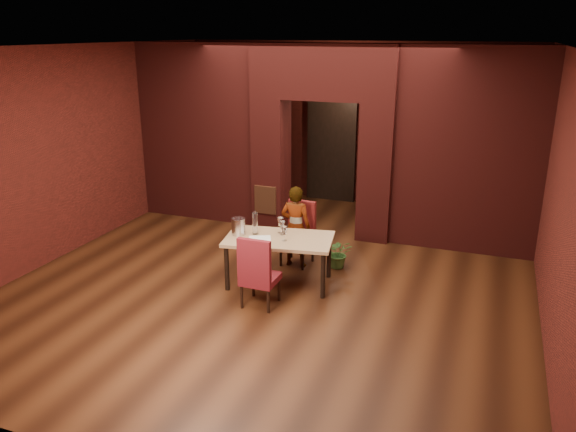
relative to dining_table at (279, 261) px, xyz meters
The scene contains 25 objects.
floor 0.46m from the dining_table, 107.77° to the left, with size 8.00×8.00×0.00m, color #412110.
ceiling 2.87m from the dining_table, 107.77° to the left, with size 7.00×8.00×0.04m, color silver.
wall_back 4.47m from the dining_table, 91.26° to the left, with size 7.00×0.04×3.20m, color maroon.
wall_front 3.91m from the dining_table, 91.46° to the right, with size 7.00×0.04×3.20m, color maroon.
wall_left 3.82m from the dining_table, behind, with size 0.04×8.00×3.20m, color maroon.
wall_right 3.64m from the dining_table, ahead, with size 0.04×8.00×3.20m, color maroon.
pillar_left 2.65m from the dining_table, 114.47° to the left, with size 0.55×0.55×2.30m, color maroon.
pillar_right 2.58m from the dining_table, 69.54° to the left, with size 0.55×0.55×2.30m, color maroon.
lintel 3.33m from the dining_table, 92.35° to the left, with size 2.45×0.55×0.90m, color maroon.
wing_wall_left 3.59m from the dining_table, 136.96° to the left, with size 2.27×0.35×3.20m, color maroon.
wing_wall_right 3.46m from the dining_table, 45.32° to the left, with size 2.27×0.35×3.20m, color maroon.
vent_panel 2.26m from the dining_table, 117.58° to the left, with size 0.40×0.03×0.50m, color #984F2C.
rear_door 4.32m from the dining_table, 96.66° to the left, with size 0.90×0.08×2.10m, color black.
rear_door_frame 4.28m from the dining_table, 96.72° to the left, with size 1.02×0.04×2.22m, color black.
dining_table is the anchor object (origin of this frame).
chair_far 0.76m from the dining_table, 90.22° to the left, with size 0.44×0.44×0.96m, color maroon.
chair_near 0.69m from the dining_table, 89.50° to the right, with size 0.44×0.44×0.96m, color maroon.
person_seated 0.73m from the dining_table, 90.03° to the left, with size 0.45×0.30×1.24m, color white.
wine_glass_a 0.49m from the dining_table, 105.81° to the left, with size 0.09×0.09×0.23m, color white, non-canonical shape.
wine_glass_b 0.46m from the dining_table, 87.22° to the left, with size 0.08×0.08×0.20m, color white, non-canonical shape.
wine_glass_c 0.47m from the dining_table, 38.94° to the right, with size 0.08×0.08×0.21m, color white, non-canonical shape.
tasting_sheet 0.43m from the dining_table, 152.11° to the right, with size 0.30×0.22×0.00m, color silver.
wine_bucket 0.74m from the dining_table, behind, with size 0.19×0.19×0.24m, color silver.
water_bottle 0.63m from the dining_table, behind, with size 0.08×0.08×0.33m, color silver.
potted_plant 1.05m from the dining_table, 52.85° to the left, with size 0.41×0.35×0.45m, color #38682C.
Camera 1 is at (2.74, -7.01, 3.41)m, focal length 35.00 mm.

